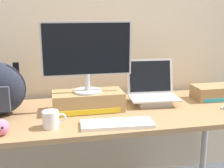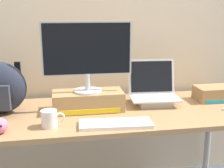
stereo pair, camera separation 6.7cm
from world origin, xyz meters
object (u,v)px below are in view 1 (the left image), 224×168
at_px(desktop_monitor, 87,54).
at_px(toner_box_cyan, 215,92).
at_px(toner_box_yellow, 88,101).
at_px(coffee_mug, 51,119).
at_px(open_laptop, 152,95).
at_px(plush_toy, 0,127).
at_px(external_keyboard, 117,124).

height_order(desktop_monitor, toner_box_cyan, desktop_monitor).
relative_size(toner_box_yellow, coffee_mug, 3.41).
distance_m(open_laptop, plush_toy, 1.03).
bearing_deg(toner_box_yellow, toner_box_cyan, 3.51).
height_order(coffee_mug, toner_box_cyan, toner_box_cyan).
bearing_deg(toner_box_yellow, desktop_monitor, -91.12).
bearing_deg(open_laptop, toner_box_cyan, 3.95).
bearing_deg(plush_toy, desktop_monitor, 30.92).
height_order(toner_box_yellow, plush_toy, toner_box_yellow).
relative_size(toner_box_yellow, toner_box_cyan, 1.43).
height_order(open_laptop, external_keyboard, open_laptop).
bearing_deg(plush_toy, toner_box_cyan, 13.94).
bearing_deg(toner_box_cyan, coffee_mug, -165.27).
relative_size(coffee_mug, toner_box_cyan, 0.42).
xyz_separation_m(toner_box_yellow, plush_toy, (-0.50, -0.30, -0.02)).
relative_size(desktop_monitor, external_keyboard, 1.34).
xyz_separation_m(desktop_monitor, plush_toy, (-0.50, -0.30, -0.33)).
relative_size(external_keyboard, coffee_mug, 3.18).
xyz_separation_m(external_keyboard, coffee_mug, (-0.37, 0.05, 0.04)).
height_order(external_keyboard, plush_toy, plush_toy).
bearing_deg(desktop_monitor, coffee_mug, -132.68).
bearing_deg(toner_box_cyan, plush_toy, -166.06).
bearing_deg(coffee_mug, external_keyboard, -7.18).
distance_m(open_laptop, coffee_mug, 0.77).
bearing_deg(open_laptop, plush_toy, -155.55).
bearing_deg(desktop_monitor, open_laptop, 8.16).
bearing_deg(coffee_mug, toner_box_cyan, 14.73).
distance_m(toner_box_yellow, toner_box_cyan, 0.95).
relative_size(toner_box_yellow, external_keyboard, 1.07).
xyz_separation_m(open_laptop, external_keyboard, (-0.34, -0.36, -0.05)).
bearing_deg(open_laptop, coffee_mug, -152.05).
distance_m(open_laptop, external_keyboard, 0.50).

